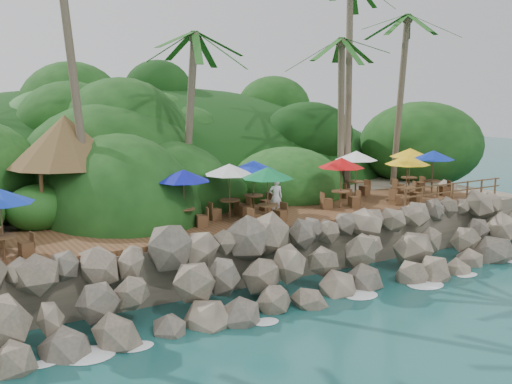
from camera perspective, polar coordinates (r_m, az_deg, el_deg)
ground at (r=23.66m, az=7.72°, el=-10.29°), size 140.00×140.00×0.00m
land_base at (r=36.72m, az=-8.16°, el=-1.33°), size 32.00×25.20×2.10m
jungle_hill at (r=43.80m, az=-12.02°, el=-1.04°), size 44.80×28.00×15.40m
seawall at (r=24.80m, az=4.85°, el=-6.49°), size 29.00×4.00×2.30m
terrace at (r=27.76m, az=0.00°, el=-2.44°), size 26.00×5.00×0.20m
jungle_foliage at (r=36.05m, az=-7.49°, el=-3.24°), size 44.00×16.00×12.00m
foam_line at (r=23.87m, az=7.26°, el=-10.02°), size 25.20×0.80×0.06m
palapa at (r=27.60m, az=-17.38°, el=4.58°), size 4.97×4.97×4.60m
dining_clusters at (r=27.84m, az=2.33°, el=2.04°), size 24.85×5.31×2.44m
railing at (r=32.49m, az=17.91°, el=0.15°), size 7.20×0.10×1.00m
waiter at (r=27.59m, az=1.85°, el=-0.48°), size 0.73×0.60×1.73m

